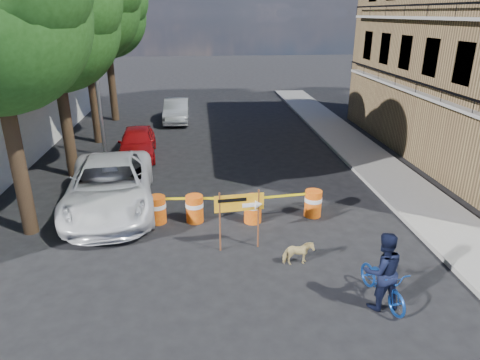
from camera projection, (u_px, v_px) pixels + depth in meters
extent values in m
plane|color=black|center=(257.00, 255.00, 12.02)|extent=(120.00, 120.00, 0.00)
cube|color=gray|center=(383.00, 172.00, 18.10)|extent=(2.40, 40.00, 0.15)
cylinder|color=#332316|center=(16.00, 155.00, 12.35)|extent=(0.44, 0.44, 5.04)
cylinder|color=#332316|center=(66.00, 119.00, 17.04)|extent=(0.44, 0.44, 4.76)
sphere|color=#1F4C15|center=(51.00, 24.00, 15.73)|extent=(5.00, 5.00, 5.00)
sphere|color=#1F4C15|center=(39.00, 43.00, 16.50)|extent=(3.50, 3.50, 3.50)
cylinder|color=#332316|center=(93.00, 91.00, 21.57)|extent=(0.44, 0.44, 5.32)
sphere|color=#1F4C15|center=(82.00, 6.00, 20.11)|extent=(5.40, 5.40, 5.40)
sphere|color=#1F4C15|center=(71.00, 23.00, 20.94)|extent=(3.78, 3.78, 3.78)
cylinder|color=#332316|center=(112.00, 81.00, 26.27)|extent=(0.44, 0.44, 4.93)
sphere|color=#1F4C15|center=(105.00, 16.00, 24.93)|extent=(4.80, 4.80, 4.80)
sphere|color=#1F4C15|center=(116.00, 0.00, 24.24)|extent=(3.60, 3.60, 3.60)
sphere|color=#1F4C15|center=(96.00, 29.00, 25.68)|extent=(3.36, 3.36, 3.36)
cylinder|color=gray|center=(95.00, 70.00, 18.83)|extent=(0.16, 0.16, 8.00)
cylinder|color=#EC400D|center=(157.00, 210.00, 13.73)|extent=(0.56, 0.56, 0.90)
cylinder|color=white|center=(157.00, 205.00, 13.67)|extent=(0.58, 0.58, 0.14)
cylinder|color=#EC400D|center=(195.00, 209.00, 13.78)|extent=(0.56, 0.56, 0.90)
cylinder|color=white|center=(194.00, 205.00, 13.73)|extent=(0.58, 0.58, 0.14)
cylinder|color=#EC400D|center=(253.00, 209.00, 13.76)|extent=(0.56, 0.56, 0.90)
cylinder|color=white|center=(253.00, 205.00, 13.71)|extent=(0.58, 0.58, 0.14)
cylinder|color=#EC400D|center=(313.00, 203.00, 14.17)|extent=(0.56, 0.56, 0.90)
cylinder|color=white|center=(313.00, 199.00, 14.11)|extent=(0.58, 0.58, 0.14)
cylinder|color=#592D19|center=(220.00, 222.00, 11.91)|extent=(0.05, 0.05, 1.80)
cylinder|color=#592D19|center=(258.00, 219.00, 12.11)|extent=(0.05, 0.05, 1.80)
cube|color=orange|center=(239.00, 203.00, 11.81)|extent=(1.40, 0.17, 0.50)
cube|color=white|center=(249.00, 205.00, 11.88)|extent=(0.40, 0.05, 0.12)
cone|color=white|center=(259.00, 204.00, 11.92)|extent=(0.24, 0.28, 0.26)
cube|color=black|center=(232.00, 200.00, 11.72)|extent=(0.80, 0.09, 0.10)
imported|color=black|center=(382.00, 271.00, 9.58)|extent=(0.97, 0.78, 1.89)
imported|color=#123E99|center=(385.00, 267.00, 9.81)|extent=(0.79, 1.04, 1.80)
imported|color=#D5BE7A|center=(298.00, 253.00, 11.44)|extent=(0.84, 0.44, 0.68)
imported|color=white|center=(110.00, 186.00, 14.54)|extent=(3.50, 6.42, 1.71)
imported|color=#A70D11|center=(137.00, 142.00, 19.99)|extent=(1.94, 4.20, 1.39)
imported|color=#9EA0A5|center=(176.00, 110.00, 26.54)|extent=(1.47, 4.18, 1.38)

